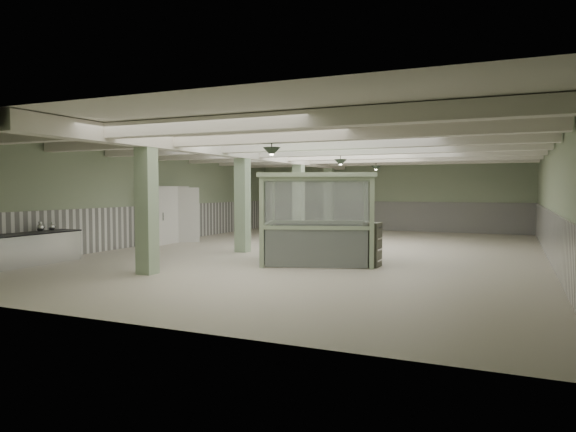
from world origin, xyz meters
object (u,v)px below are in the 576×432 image
at_px(prep_counter, 1,252).
at_px(filing_cabinet, 373,245).
at_px(walkin_cooler, 165,214).
at_px(guard_booth, 318,202).

xyz_separation_m(prep_counter, filing_cabinet, (8.95, 4.45, 0.15)).
height_order(walkin_cooler, filing_cabinet, walkin_cooler).
distance_m(walkin_cooler, guard_booth, 7.75).
relative_size(walkin_cooler, filing_cabinet, 2.06).
bearing_deg(prep_counter, walkin_cooler, 90.67).
bearing_deg(guard_booth, walkin_cooler, 142.98).
distance_m(walkin_cooler, filing_cabinet, 9.45).
xyz_separation_m(prep_counter, walkin_cooler, (-0.08, 7.17, 0.70)).
height_order(prep_counter, filing_cabinet, filing_cabinet).
bearing_deg(walkin_cooler, prep_counter, -89.33).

